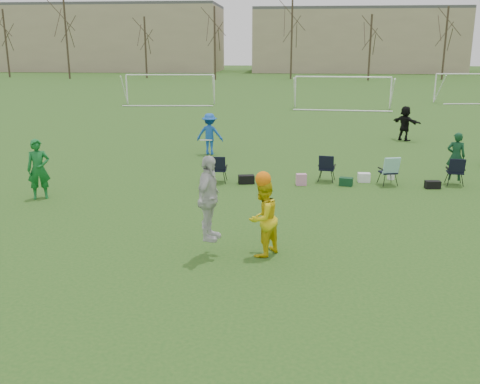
# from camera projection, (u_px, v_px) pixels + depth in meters

# --- Properties ---
(ground) EXTENTS (260.00, 260.00, 0.00)m
(ground) POSITION_uv_depth(u_px,v_px,m) (288.00, 274.00, 11.33)
(ground) COLOR #245219
(ground) RESTS_ON ground
(fielder_green_near) EXTENTS (0.82, 0.70, 1.90)m
(fielder_green_near) POSITION_uv_depth(u_px,v_px,m) (39.00, 169.00, 16.73)
(fielder_green_near) COLOR #126626
(fielder_green_near) RESTS_ON ground
(fielder_blue) EXTENTS (1.22, 0.75, 1.82)m
(fielder_blue) POSITION_uv_depth(u_px,v_px,m) (210.00, 134.00, 23.71)
(fielder_blue) COLOR #184FB4
(fielder_blue) RESTS_ON ground
(fielder_black) EXTENTS (1.47, 1.57, 1.76)m
(fielder_black) POSITION_uv_depth(u_px,v_px,m) (405.00, 123.00, 27.22)
(fielder_black) COLOR black
(fielder_black) RESTS_ON ground
(center_contest) EXTENTS (2.06, 1.36, 2.75)m
(center_contest) POSITION_uv_depth(u_px,v_px,m) (236.00, 208.00, 12.02)
(center_contest) COLOR silver
(center_contest) RESTS_ON ground
(sideline_setup) EXTENTS (8.88, 1.46, 1.83)m
(sideline_setup) POSITION_uv_depth(u_px,v_px,m) (368.00, 168.00, 18.68)
(sideline_setup) COLOR #103C21
(sideline_setup) RESTS_ON ground
(goal_left) EXTENTS (7.39, 0.76, 2.46)m
(goal_left) POSITION_uv_depth(u_px,v_px,m) (170.00, 81.00, 44.38)
(goal_left) COLOR white
(goal_left) RESTS_ON ground
(goal_mid) EXTENTS (7.40, 0.63, 2.46)m
(goal_mid) POSITION_uv_depth(u_px,v_px,m) (343.00, 83.00, 41.21)
(goal_mid) COLOR white
(goal_mid) RESTS_ON ground
(goal_right) EXTENTS (7.35, 1.14, 2.46)m
(goal_right) POSITION_uv_depth(u_px,v_px,m) (477.00, 80.00, 45.91)
(goal_right) COLOR white
(goal_right) RESTS_ON ground
(tree_line) EXTENTS (110.28, 3.28, 11.40)m
(tree_line) POSITION_uv_depth(u_px,v_px,m) (293.00, 44.00, 77.08)
(tree_line) COLOR #382B21
(tree_line) RESTS_ON ground
(building_row) EXTENTS (126.00, 16.00, 13.00)m
(building_row) POSITION_uv_depth(u_px,v_px,m) (327.00, 39.00, 101.39)
(building_row) COLOR tan
(building_row) RESTS_ON ground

